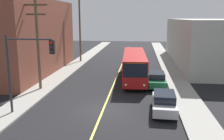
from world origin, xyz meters
name	(u,v)px	position (x,y,z in m)	size (l,w,h in m)	color
ground_plane	(103,111)	(0.00, 0.00, 0.00)	(120.00, 120.00, 0.00)	black
sidewalk_left	(57,78)	(-7.25, 10.00, 0.07)	(2.50, 90.00, 0.15)	gray
sidewalk_right	(177,81)	(7.25, 10.00, 0.07)	(2.50, 90.00, 0.15)	gray
lane_stripe_center	(119,71)	(0.00, 15.00, 0.01)	(0.16, 60.00, 0.01)	#D8CC4C
building_left_brick	(17,37)	(-13.49, 12.75, 4.84)	(10.00, 19.37, 9.68)	brown
building_right_warehouse	(213,42)	(14.49, 23.05, 3.56)	(12.00, 26.91, 7.11)	#B2B2A8
city_bus	(134,65)	(2.20, 10.81, 1.82)	(3.07, 12.24, 3.20)	maroon
parked_car_silver	(164,102)	(4.88, 0.20, 0.84)	(1.97, 4.47, 1.62)	#B7B7BC
parked_car_green	(156,79)	(4.72, 7.65, 0.84)	(1.84, 4.41, 1.62)	#196038
utility_pole_near	(38,40)	(-7.35, 5.14, 5.15)	(2.40, 0.28, 9.05)	brown
utility_pole_mid	(80,23)	(-7.14, 21.94, 6.52)	(2.40, 0.28, 11.68)	brown
traffic_signal_left_corner	(27,60)	(-5.41, -1.49, 4.30)	(3.75, 0.48, 6.00)	#2D2D33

